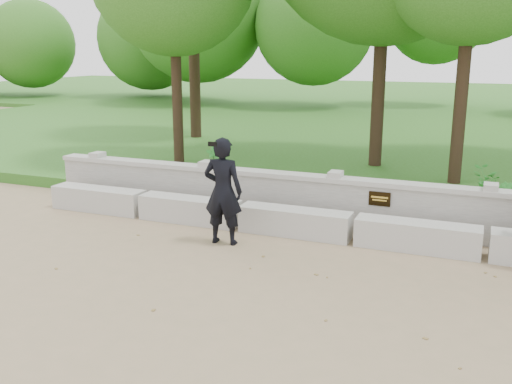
# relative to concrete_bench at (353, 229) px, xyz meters

# --- Properties ---
(ground) EXTENTS (80.00, 80.00, 0.00)m
(ground) POSITION_rel_concrete_bench_xyz_m (-0.00, -1.90, -0.22)
(ground) COLOR #927959
(ground) RESTS_ON ground
(lawn) EXTENTS (40.00, 22.00, 0.25)m
(lawn) POSITION_rel_concrete_bench_xyz_m (-0.00, 12.10, -0.10)
(lawn) COLOR #2E5916
(lawn) RESTS_ON ground
(concrete_bench) EXTENTS (11.90, 0.45, 0.45)m
(concrete_bench) POSITION_rel_concrete_bench_xyz_m (0.00, 0.00, 0.00)
(concrete_bench) COLOR beige
(concrete_bench) RESTS_ON ground
(parapet_wall) EXTENTS (12.50, 0.35, 0.90)m
(parapet_wall) POSITION_rel_concrete_bench_xyz_m (0.00, 0.70, 0.24)
(parapet_wall) COLOR #BBB8B0
(parapet_wall) RESTS_ON ground
(man_main) EXTENTS (0.67, 0.60, 1.73)m
(man_main) POSITION_rel_concrete_bench_xyz_m (-1.93, -0.83, 0.64)
(man_main) COLOR black
(man_main) RESTS_ON ground
(shrub_a) EXTENTS (0.42, 0.40, 0.66)m
(shrub_a) POSITION_rel_concrete_bench_xyz_m (-3.82, 2.67, 0.36)
(shrub_a) COLOR #2D862E
(shrub_a) RESTS_ON lawn
(shrub_b) EXTENTS (0.40, 0.43, 0.63)m
(shrub_b) POSITION_rel_concrete_bench_xyz_m (2.23, 1.40, 0.34)
(shrub_b) COLOR #2D862E
(shrub_b) RESTS_ON lawn
(shrub_c) EXTENTS (0.64, 0.60, 0.59)m
(shrub_c) POSITION_rel_concrete_bench_xyz_m (1.95, 3.04, 0.32)
(shrub_c) COLOR #2D862E
(shrub_c) RESTS_ON lawn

